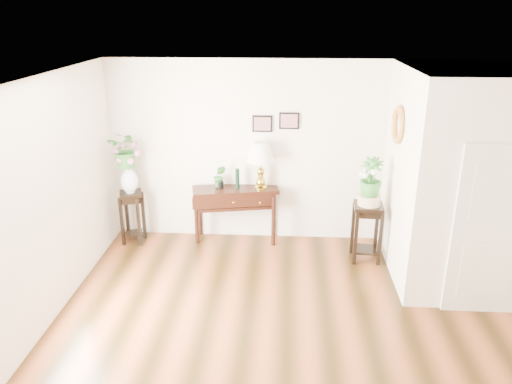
# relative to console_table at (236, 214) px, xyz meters

# --- Properties ---
(floor) EXTENTS (6.00, 5.50, 0.02)m
(floor) POSITION_rel_console_table_xyz_m (1.05, -2.57, -0.44)
(floor) COLOR brown
(floor) RESTS_ON ground
(ceiling) EXTENTS (6.00, 5.50, 0.02)m
(ceiling) POSITION_rel_console_table_xyz_m (1.05, -2.57, 2.36)
(ceiling) COLOR white
(ceiling) RESTS_ON ground
(wall_back) EXTENTS (6.00, 0.02, 2.80)m
(wall_back) POSITION_rel_console_table_xyz_m (1.05, 0.18, 0.96)
(wall_back) COLOR white
(wall_back) RESTS_ON ground
(wall_left) EXTENTS (0.02, 5.50, 2.80)m
(wall_left) POSITION_rel_console_table_xyz_m (-1.95, -2.57, 0.96)
(wall_left) COLOR white
(wall_left) RESTS_ON ground
(partition) EXTENTS (1.80, 1.95, 2.80)m
(partition) POSITION_rel_console_table_xyz_m (3.15, -0.79, 0.96)
(partition) COLOR white
(partition) RESTS_ON floor
(door) EXTENTS (0.90, 0.05, 2.10)m
(door) POSITION_rel_console_table_xyz_m (3.15, -1.79, 0.61)
(door) COLOR beige
(door) RESTS_ON floor
(art_print_left) EXTENTS (0.30, 0.02, 0.25)m
(art_print_left) POSITION_rel_console_table_xyz_m (0.40, 0.16, 1.41)
(art_print_left) COLOR black
(art_print_left) RESTS_ON wall_back
(art_print_right) EXTENTS (0.30, 0.02, 0.25)m
(art_print_right) POSITION_rel_console_table_xyz_m (0.80, 0.16, 1.46)
(art_print_right) COLOR black
(art_print_right) RESTS_ON wall_back
(wall_ornament) EXTENTS (0.07, 0.51, 0.51)m
(wall_ornament) POSITION_rel_console_table_xyz_m (2.21, -0.67, 1.61)
(wall_ornament) COLOR gold
(wall_ornament) RESTS_ON partition
(console_table) EXTENTS (1.37, 0.69, 0.88)m
(console_table) POSITION_rel_console_table_xyz_m (0.00, 0.00, 0.00)
(console_table) COLOR black
(console_table) RESTS_ON floor
(table_lamp) EXTENTS (0.51, 0.51, 0.74)m
(table_lamp) POSITION_rel_console_table_xyz_m (0.39, 0.00, 0.79)
(table_lamp) COLOR #A9952E
(table_lamp) RESTS_ON console_table
(green_vase) EXTENTS (0.08, 0.08, 0.31)m
(green_vase) POSITION_rel_console_table_xyz_m (0.03, 0.00, 0.61)
(green_vase) COLOR black
(green_vase) RESTS_ON console_table
(potted_plant) EXTENTS (0.19, 0.16, 0.35)m
(potted_plant) POSITION_rel_console_table_xyz_m (-0.24, 0.00, 0.61)
(potted_plant) COLOR #31772E
(potted_plant) RESTS_ON console_table
(plant_stand_a) EXTENTS (0.41, 0.41, 0.83)m
(plant_stand_a) POSITION_rel_console_table_xyz_m (-1.60, -0.17, -0.02)
(plant_stand_a) COLOR black
(plant_stand_a) RESTS_ON floor
(porcelain_vase) EXTENTS (0.26, 0.26, 0.44)m
(porcelain_vase) POSITION_rel_console_table_xyz_m (-1.60, -0.17, 0.62)
(porcelain_vase) COLOR white
(porcelain_vase) RESTS_ON plant_stand_a
(lily_arrangement) EXTENTS (0.61, 0.56, 0.56)m
(lily_arrangement) POSITION_rel_console_table_xyz_m (-1.60, -0.17, 1.08)
(lily_arrangement) COLOR #31772E
(lily_arrangement) RESTS_ON porcelain_vase
(plant_stand_b) EXTENTS (0.43, 0.43, 0.86)m
(plant_stand_b) POSITION_rel_console_table_xyz_m (1.95, -0.53, -0.01)
(plant_stand_b) COLOR black
(plant_stand_b) RESTS_ON floor
(ceramic_bowl) EXTENTS (0.42, 0.42, 0.14)m
(ceramic_bowl) POSITION_rel_console_table_xyz_m (1.95, -0.53, 0.50)
(ceramic_bowl) COLOR beige
(ceramic_bowl) RESTS_ON plant_stand_b
(narcissus) EXTENTS (0.42, 0.42, 0.57)m
(narcissus) POSITION_rel_console_table_xyz_m (1.95, -0.53, 0.83)
(narcissus) COLOR #31772E
(narcissus) RESTS_ON ceramic_bowl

